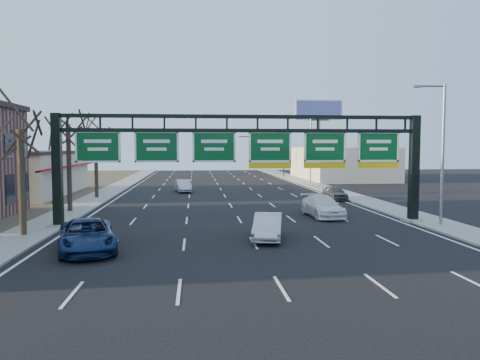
{
  "coord_description": "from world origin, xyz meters",
  "views": [
    {
      "loc": [
        -3.08,
        -22.32,
        5.09
      ],
      "look_at": [
        -0.51,
        4.21,
        3.2
      ],
      "focal_mm": 35.0,
      "sensor_mm": 36.0,
      "label": 1
    }
  ],
  "objects": [
    {
      "name": "ground",
      "position": [
        0.0,
        0.0,
        0.0
      ],
      "size": [
        160.0,
        160.0,
        0.0
      ],
      "primitive_type": "plane",
      "color": "black",
      "rests_on": "ground"
    },
    {
      "name": "sidewalk_left",
      "position": [
        -12.8,
        20.0,
        0.06
      ],
      "size": [
        3.0,
        120.0,
        0.12
      ],
      "primitive_type": "cube",
      "color": "gray",
      "rests_on": "ground"
    },
    {
      "name": "sidewalk_right",
      "position": [
        12.8,
        20.0,
        0.06
      ],
      "size": [
        3.0,
        120.0,
        0.12
      ],
      "primitive_type": "cube",
      "color": "gray",
      "rests_on": "ground"
    },
    {
      "name": "lane_markings",
      "position": [
        0.0,
        20.0,
        0.01
      ],
      "size": [
        21.6,
        120.0,
        0.01
      ],
      "primitive_type": "cube",
      "color": "white",
      "rests_on": "ground"
    },
    {
      "name": "sign_gantry",
      "position": [
        0.16,
        8.0,
        4.63
      ],
      "size": [
        24.6,
        1.2,
        7.2
      ],
      "color": "black",
      "rests_on": "ground"
    },
    {
      "name": "cream_strip",
      "position": [
        -21.48,
        29.0,
        2.36
      ],
      "size": [
        10.9,
        18.4,
        4.7
      ],
      "color": "beige",
      "rests_on": "ground"
    },
    {
      "name": "building_right_distant",
      "position": [
        20.0,
        50.0,
        2.5
      ],
      "size": [
        12.0,
        20.0,
        5.0
      ],
      "primitive_type": "cube",
      "color": "beige",
      "rests_on": "ground"
    },
    {
      "name": "tree_gantry",
      "position": [
        -12.8,
        5.0,
        7.11
      ],
      "size": [
        3.6,
        3.6,
        8.48
      ],
      "color": "#31291B",
      "rests_on": "sidewalk_left"
    },
    {
      "name": "tree_mid",
      "position": [
        -12.8,
        15.0,
        7.85
      ],
      "size": [
        3.6,
        3.6,
        9.24
      ],
      "color": "#31291B",
      "rests_on": "sidewalk_left"
    },
    {
      "name": "tree_far",
      "position": [
        -12.8,
        25.0,
        7.48
      ],
      "size": [
        3.6,
        3.6,
        8.86
      ],
      "color": "#31291B",
      "rests_on": "sidewalk_left"
    },
    {
      "name": "streetlight_near",
      "position": [
        12.47,
        6.0,
        5.08
      ],
      "size": [
        2.15,
        0.22,
        9.0
      ],
      "color": "slate",
      "rests_on": "sidewalk_right"
    },
    {
      "name": "streetlight_far",
      "position": [
        12.47,
        40.0,
        5.08
      ],
      "size": [
        2.15,
        0.22,
        9.0
      ],
      "color": "slate",
      "rests_on": "sidewalk_right"
    },
    {
      "name": "billboard_right",
      "position": [
        15.0,
        44.98,
        9.06
      ],
      "size": [
        7.0,
        0.5,
        12.0
      ],
      "color": "slate",
      "rests_on": "ground"
    },
    {
      "name": "traffic_signal_mast",
      "position": [
        5.69,
        55.0,
        5.5
      ],
      "size": [
        10.16,
        0.54,
        7.0
      ],
      "color": "black",
      "rests_on": "ground"
    },
    {
      "name": "car_blue_suv",
      "position": [
        -8.34,
        0.82,
        0.78
      ],
      "size": [
        3.84,
        6.04,
        1.55
      ],
      "primitive_type": "imported",
      "rotation": [
        0.0,
        0.0,
        0.24
      ],
      "color": "navy",
      "rests_on": "ground"
    },
    {
      "name": "car_silver_sedan",
      "position": [
        0.9,
        2.87,
        0.71
      ],
      "size": [
        2.32,
        4.5,
        1.41
      ],
      "primitive_type": "imported",
      "rotation": [
        0.0,
        0.0,
        -0.2
      ],
      "color": "#B7B7BC",
      "rests_on": "ground"
    },
    {
      "name": "car_white_wagon",
      "position": [
        6.18,
        10.83,
        0.76
      ],
      "size": [
        2.48,
        5.36,
        1.52
      ],
      "primitive_type": "imported",
      "rotation": [
        0.0,
        0.0,
        0.07
      ],
      "color": "white",
      "rests_on": "ground"
    },
    {
      "name": "car_grey_far",
      "position": [
        10.31,
        21.26,
        0.7
      ],
      "size": [
        1.66,
        4.11,
        1.4
      ],
      "primitive_type": "imported",
      "rotation": [
        0.0,
        0.0,
        0.0
      ],
      "color": "#3E4143",
      "rests_on": "ground"
    },
    {
      "name": "car_silver_distant",
      "position": [
        -4.41,
        30.64,
        0.7
      ],
      "size": [
        2.11,
        4.41,
        1.4
      ],
      "primitive_type": "imported",
      "rotation": [
        0.0,
        0.0,
        0.15
      ],
      "color": "silver",
      "rests_on": "ground"
    }
  ]
}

